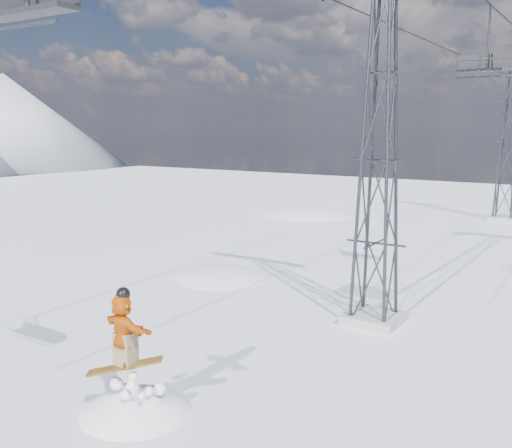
{
  "coord_description": "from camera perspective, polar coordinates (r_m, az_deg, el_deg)",
  "views": [
    {
      "loc": [
        7.41,
        -9.78,
        6.6
      ],
      "look_at": [
        -1.33,
        3.93,
        3.79
      ],
      "focal_mm": 40.0,
      "sensor_mm": 36.0,
      "label": 1
    }
  ],
  "objects": [
    {
      "name": "snow_terrain",
      "position": [
        37.05,
        10.38,
        -16.27
      ],
      "size": [
        39.0,
        37.0,
        22.0
      ],
      "color": "white",
      "rests_on": "ground"
    },
    {
      "name": "lift_tower_far",
      "position": [
        43.3,
        23.94,
        7.48
      ],
      "size": [
        5.2,
        1.8,
        11.43
      ],
      "color": "#999999",
      "rests_on": "ground"
    },
    {
      "name": "lift_chair_near",
      "position": [
        11.22,
        -21.6,
        20.13
      ],
      "size": [
        2.12,
        0.61,
        2.63
      ],
      "color": "black",
      "rests_on": "ground"
    },
    {
      "name": "lift_chair_mid",
      "position": [
        23.14,
        22.12,
        14.61
      ],
      "size": [
        2.05,
        0.59,
        2.54
      ],
      "color": "black",
      "rests_on": "ground"
    },
    {
      "name": "ground",
      "position": [
        13.94,
        -4.3,
        -18.51
      ],
      "size": [
        120.0,
        120.0,
        0.0
      ],
      "primitive_type": "plane",
      "color": "white",
      "rests_on": "ground"
    },
    {
      "name": "haul_cables",
      "position": [
        30.32,
        20.56,
        17.26
      ],
      "size": [
        4.46,
        51.0,
        0.06
      ],
      "color": "black",
      "rests_on": "ground"
    },
    {
      "name": "lift_tower_near",
      "position": [
        19.0,
        12.17,
        6.17
      ],
      "size": [
        5.2,
        1.8,
        11.43
      ],
      "color": "#999999",
      "rests_on": "ground"
    }
  ]
}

